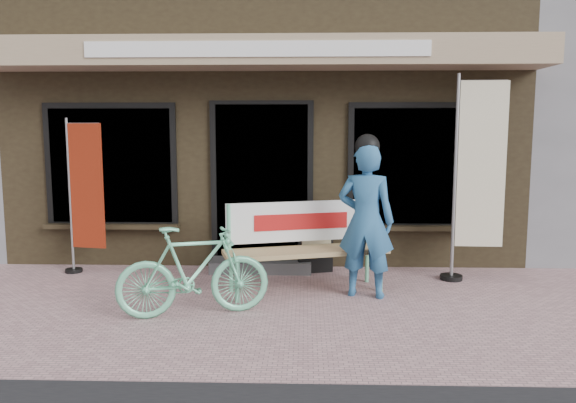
{
  "coord_description": "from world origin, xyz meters",
  "views": [
    {
      "loc": [
        0.57,
        -5.36,
        1.84
      ],
      "look_at": [
        0.38,
        0.7,
        1.05
      ],
      "focal_mm": 35.0,
      "sensor_mm": 36.0,
      "label": 1
    }
  ],
  "objects_px": {
    "bicycle": "(193,271)",
    "nobori_red": "(84,194)",
    "menu_stand": "(316,237)",
    "person": "(366,218)",
    "bench": "(304,239)",
    "nobori_cream": "(476,176)"
  },
  "relations": [
    {
      "from": "bicycle",
      "to": "nobori_red",
      "type": "bearing_deg",
      "value": 30.8
    },
    {
      "from": "menu_stand",
      "to": "person",
      "type": "bearing_deg",
      "value": -77.19
    },
    {
      "from": "person",
      "to": "bicycle",
      "type": "height_order",
      "value": "person"
    },
    {
      "from": "bicycle",
      "to": "nobori_red",
      "type": "xyz_separation_m",
      "value": [
        -1.69,
        1.59,
        0.57
      ]
    },
    {
      "from": "person",
      "to": "menu_stand",
      "type": "height_order",
      "value": "person"
    },
    {
      "from": "nobori_red",
      "to": "bench",
      "type": "bearing_deg",
      "value": -1.98
    },
    {
      "from": "bench",
      "to": "person",
      "type": "distance_m",
      "value": 0.77
    },
    {
      "from": "bench",
      "to": "nobori_red",
      "type": "distance_m",
      "value": 2.88
    },
    {
      "from": "person",
      "to": "menu_stand",
      "type": "bearing_deg",
      "value": 131.93
    },
    {
      "from": "bicycle",
      "to": "person",
      "type": "bearing_deg",
      "value": -84.03
    },
    {
      "from": "menu_stand",
      "to": "nobori_cream",
      "type": "bearing_deg",
      "value": -24.05
    },
    {
      "from": "bench",
      "to": "nobori_cream",
      "type": "distance_m",
      "value": 2.22
    },
    {
      "from": "nobori_red",
      "to": "nobori_cream",
      "type": "height_order",
      "value": "nobori_cream"
    },
    {
      "from": "person",
      "to": "nobori_cream",
      "type": "bearing_deg",
      "value": 40.76
    },
    {
      "from": "bicycle",
      "to": "nobori_red",
      "type": "height_order",
      "value": "nobori_red"
    },
    {
      "from": "person",
      "to": "nobori_cream",
      "type": "relative_size",
      "value": 0.72
    },
    {
      "from": "person",
      "to": "menu_stand",
      "type": "xyz_separation_m",
      "value": [
        -0.53,
        1.0,
        -0.42
      ]
    },
    {
      "from": "bench",
      "to": "bicycle",
      "type": "xyz_separation_m",
      "value": [
        -1.08,
        -0.95,
        -0.14
      ]
    },
    {
      "from": "bicycle",
      "to": "nobori_cream",
      "type": "bearing_deg",
      "value": -81.9
    },
    {
      "from": "bench",
      "to": "nobori_cream",
      "type": "height_order",
      "value": "nobori_cream"
    },
    {
      "from": "nobori_cream",
      "to": "menu_stand",
      "type": "distance_m",
      "value": 2.1
    },
    {
      "from": "nobori_red",
      "to": "menu_stand",
      "type": "bearing_deg",
      "value": 13.25
    }
  ]
}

